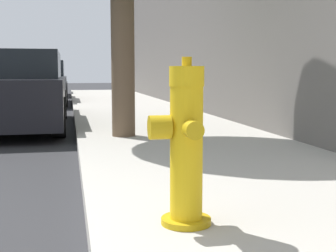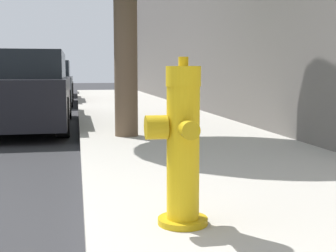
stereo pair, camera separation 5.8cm
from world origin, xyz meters
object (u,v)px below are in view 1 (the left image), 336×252
Objects in this scene: parked_car_mid at (37,83)px; fire_hydrant at (185,147)px; parked_car_far at (42,81)px; parked_car_near at (12,91)px.

fire_hydrant is at bearing -82.68° from parked_car_mid.
parked_car_mid is 1.00× the size of parked_car_far.
parked_car_mid is (-1.58, 12.33, 0.06)m from fire_hydrant.
parked_car_mid is at bearing 97.32° from fire_hydrant.
fire_hydrant is at bearing -84.41° from parked_car_far.
parked_car_mid is at bearing 89.75° from parked_car_near.
parked_car_far is (-1.72, 17.54, 0.03)m from fire_hydrant.
fire_hydrant is 6.41m from parked_car_near.
fire_hydrant is 17.62m from parked_car_far.
parked_car_far is at bearing 91.46° from parked_car_mid.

